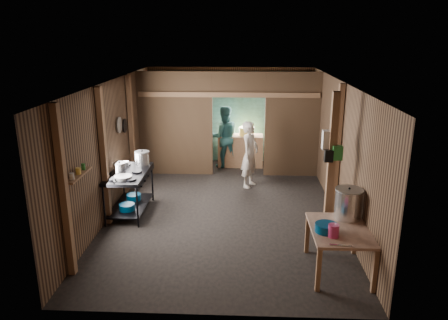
{
  "coord_description": "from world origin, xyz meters",
  "views": [
    {
      "loc": [
        0.37,
        -8.18,
        3.51
      ],
      "look_at": [
        0.0,
        -0.2,
        1.1
      ],
      "focal_mm": 34.18,
      "sensor_mm": 36.0,
      "label": 1
    }
  ],
  "objects_px": {
    "prep_table": "(338,250)",
    "yellow_tub": "(247,131)",
    "stock_pot": "(348,204)",
    "stove_pot_large": "(142,159)",
    "pink_bucket": "(334,231)",
    "cook": "(250,154)",
    "gas_range": "(130,193)"
  },
  "relations": [
    {
      "from": "prep_table",
      "to": "yellow_tub",
      "type": "height_order",
      "value": "yellow_tub"
    },
    {
      "from": "stock_pot",
      "to": "stove_pot_large",
      "type": "bearing_deg",
      "value": 150.3
    },
    {
      "from": "prep_table",
      "to": "stock_pot",
      "type": "xyz_separation_m",
      "value": [
        0.19,
        0.39,
        0.58
      ]
    },
    {
      "from": "pink_bucket",
      "to": "cook",
      "type": "distance_m",
      "value": 4.11
    },
    {
      "from": "stock_pot",
      "to": "yellow_tub",
      "type": "relative_size",
      "value": 1.26
    },
    {
      "from": "stock_pot",
      "to": "cook",
      "type": "relative_size",
      "value": 0.32
    },
    {
      "from": "gas_range",
      "to": "stock_pot",
      "type": "bearing_deg",
      "value": -22.69
    },
    {
      "from": "prep_table",
      "to": "stock_pot",
      "type": "distance_m",
      "value": 0.73
    },
    {
      "from": "prep_table",
      "to": "stove_pot_large",
      "type": "bearing_deg",
      "value": 144.56
    },
    {
      "from": "gas_range",
      "to": "yellow_tub",
      "type": "distance_m",
      "value": 4.06
    },
    {
      "from": "gas_range",
      "to": "prep_table",
      "type": "bearing_deg",
      "value": -28.6
    },
    {
      "from": "prep_table",
      "to": "stove_pot_large",
      "type": "height_order",
      "value": "stove_pot_large"
    },
    {
      "from": "stove_pot_large",
      "to": "pink_bucket",
      "type": "height_order",
      "value": "stove_pot_large"
    },
    {
      "from": "gas_range",
      "to": "stock_pot",
      "type": "xyz_separation_m",
      "value": [
        3.9,
        -1.63,
        0.5
      ]
    },
    {
      "from": "gas_range",
      "to": "stove_pot_large",
      "type": "height_order",
      "value": "stove_pot_large"
    },
    {
      "from": "stock_pot",
      "to": "cook",
      "type": "xyz_separation_m",
      "value": [
        -1.49,
        3.29,
        -0.16
      ]
    },
    {
      "from": "stock_pot",
      "to": "gas_range",
      "type": "bearing_deg",
      "value": 157.31
    },
    {
      "from": "yellow_tub",
      "to": "cook",
      "type": "bearing_deg",
      "value": -87.46
    },
    {
      "from": "cook",
      "to": "gas_range",
      "type": "bearing_deg",
      "value": 149.01
    },
    {
      "from": "gas_range",
      "to": "cook",
      "type": "bearing_deg",
      "value": 34.61
    },
    {
      "from": "cook",
      "to": "pink_bucket",
      "type": "bearing_deg",
      "value": -139.51
    },
    {
      "from": "prep_table",
      "to": "cook",
      "type": "relative_size",
      "value": 0.76
    },
    {
      "from": "gas_range",
      "to": "pink_bucket",
      "type": "distance_m",
      "value": 4.24
    },
    {
      "from": "stock_pot",
      "to": "yellow_tub",
      "type": "bearing_deg",
      "value": 107.63
    },
    {
      "from": "gas_range",
      "to": "pink_bucket",
      "type": "height_order",
      "value": "pink_bucket"
    },
    {
      "from": "gas_range",
      "to": "prep_table",
      "type": "distance_m",
      "value": 4.23
    },
    {
      "from": "stove_pot_large",
      "to": "stock_pot",
      "type": "relative_size",
      "value": 0.62
    },
    {
      "from": "pink_bucket",
      "to": "cook",
      "type": "bearing_deg",
      "value": 106.09
    },
    {
      "from": "prep_table",
      "to": "yellow_tub",
      "type": "distance_m",
      "value": 5.5
    },
    {
      "from": "stove_pot_large",
      "to": "cook",
      "type": "distance_m",
      "value": 2.54
    },
    {
      "from": "pink_bucket",
      "to": "stove_pot_large",
      "type": "bearing_deg",
      "value": 140.54
    },
    {
      "from": "yellow_tub",
      "to": "stock_pot",
      "type": "bearing_deg",
      "value": -72.37
    }
  ]
}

